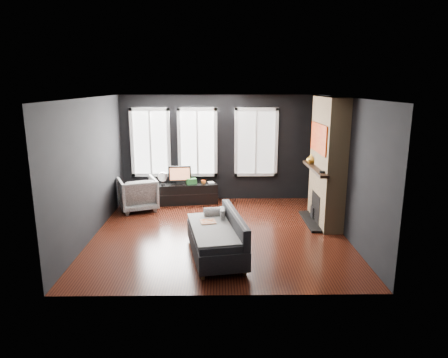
{
  "coord_description": "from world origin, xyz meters",
  "views": [
    {
      "loc": [
        -0.0,
        -7.67,
        2.93
      ],
      "look_at": [
        0.1,
        0.3,
        1.05
      ],
      "focal_mm": 32.0,
      "sensor_mm": 36.0,
      "label": 1
    }
  ],
  "objects_px": {
    "armchair": "(138,192)",
    "media_console": "(188,193)",
    "book": "(208,179)",
    "monitor": "(180,174)",
    "mantel_vase": "(311,159)",
    "mug": "(204,182)",
    "sofa": "(216,235)"
  },
  "relations": [
    {
      "from": "armchair",
      "to": "mug",
      "type": "height_order",
      "value": "armchair"
    },
    {
      "from": "armchair",
      "to": "media_console",
      "type": "bearing_deg",
      "value": -176.61
    },
    {
      "from": "armchair",
      "to": "monitor",
      "type": "bearing_deg",
      "value": -171.97
    },
    {
      "from": "sofa",
      "to": "monitor",
      "type": "xyz_separation_m",
      "value": [
        -0.92,
        3.26,
        0.37
      ]
    },
    {
      "from": "book",
      "to": "armchair",
      "type": "bearing_deg",
      "value": -159.55
    },
    {
      "from": "monitor",
      "to": "mug",
      "type": "relative_size",
      "value": 4.96
    },
    {
      "from": "sofa",
      "to": "mantel_vase",
      "type": "xyz_separation_m",
      "value": [
        2.12,
        2.21,
        0.94
      ]
    },
    {
      "from": "media_console",
      "to": "mug",
      "type": "xyz_separation_m",
      "value": [
        0.4,
        -0.01,
        0.31
      ]
    },
    {
      "from": "armchair",
      "to": "book",
      "type": "relative_size",
      "value": 4.1
    },
    {
      "from": "mug",
      "to": "book",
      "type": "distance_m",
      "value": 0.15
    },
    {
      "from": "armchair",
      "to": "media_console",
      "type": "relative_size",
      "value": 0.59
    },
    {
      "from": "monitor",
      "to": "mantel_vase",
      "type": "bearing_deg",
      "value": -24.0
    },
    {
      "from": "sofa",
      "to": "armchair",
      "type": "height_order",
      "value": "armchair"
    },
    {
      "from": "media_console",
      "to": "book",
      "type": "xyz_separation_m",
      "value": [
        0.51,
        0.08,
        0.36
      ]
    },
    {
      "from": "monitor",
      "to": "mantel_vase",
      "type": "distance_m",
      "value": 3.26
    },
    {
      "from": "armchair",
      "to": "book",
      "type": "xyz_separation_m",
      "value": [
        1.67,
        0.62,
        0.18
      ]
    },
    {
      "from": "armchair",
      "to": "mantel_vase",
      "type": "relative_size",
      "value": 4.17
    },
    {
      "from": "media_console",
      "to": "mug",
      "type": "distance_m",
      "value": 0.51
    },
    {
      "from": "sofa",
      "to": "armchair",
      "type": "xyz_separation_m",
      "value": [
        -1.88,
        2.71,
        0.04
      ]
    },
    {
      "from": "media_console",
      "to": "book",
      "type": "bearing_deg",
      "value": 1.26
    },
    {
      "from": "mug",
      "to": "sofa",
      "type": "bearing_deg",
      "value": -84.26
    },
    {
      "from": "book",
      "to": "mug",
      "type": "bearing_deg",
      "value": -139.78
    },
    {
      "from": "sofa",
      "to": "monitor",
      "type": "height_order",
      "value": "monitor"
    },
    {
      "from": "mug",
      "to": "book",
      "type": "bearing_deg",
      "value": 40.22
    },
    {
      "from": "media_console",
      "to": "mantel_vase",
      "type": "height_order",
      "value": "mantel_vase"
    },
    {
      "from": "armchair",
      "to": "monitor",
      "type": "relative_size",
      "value": 1.51
    },
    {
      "from": "book",
      "to": "media_console",
      "type": "bearing_deg",
      "value": -171.3
    },
    {
      "from": "mug",
      "to": "book",
      "type": "height_order",
      "value": "book"
    },
    {
      "from": "armchair",
      "to": "mug",
      "type": "distance_m",
      "value": 1.65
    },
    {
      "from": "media_console",
      "to": "book",
      "type": "relative_size",
      "value": 7.0
    },
    {
      "from": "mug",
      "to": "armchair",
      "type": "bearing_deg",
      "value": -161.21
    },
    {
      "from": "armchair",
      "to": "media_console",
      "type": "xyz_separation_m",
      "value": [
        1.16,
        0.54,
        -0.18
      ]
    }
  ]
}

